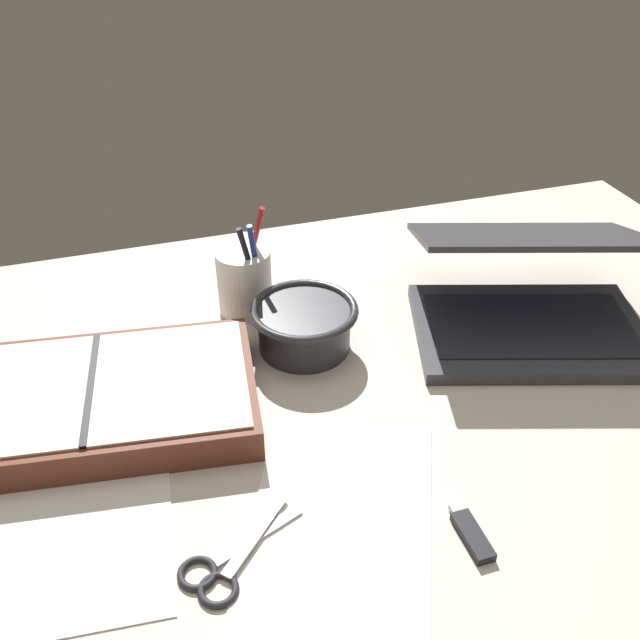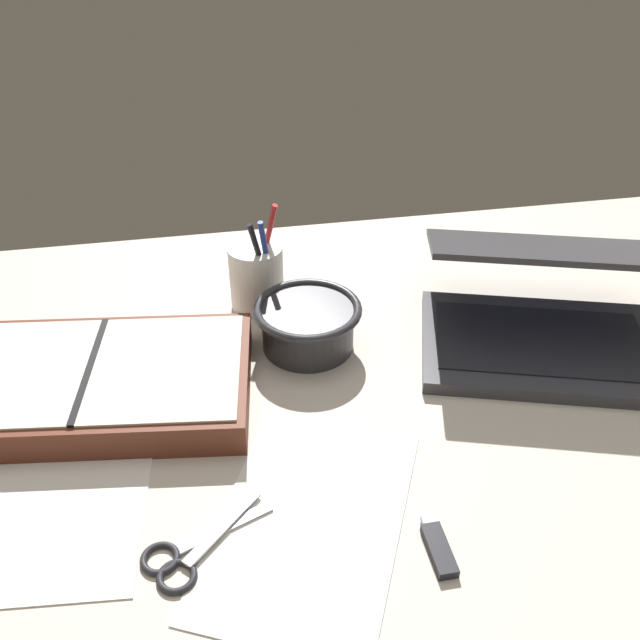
# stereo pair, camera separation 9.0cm
# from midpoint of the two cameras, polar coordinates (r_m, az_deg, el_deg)

# --- Properties ---
(desk_top) EXTENTS (1.40, 1.00, 0.02)m
(desk_top) POSITION_cam_midpoint_polar(r_m,az_deg,el_deg) (0.87, 0.03, -8.21)
(desk_top) COLOR beige
(desk_top) RESTS_ON ground
(laptop) EXTENTS (0.38, 0.36, 0.16)m
(laptop) POSITION_cam_midpoint_polar(r_m,az_deg,el_deg) (1.01, 14.02, 1.68)
(laptop) COLOR #38383D
(laptop) RESTS_ON desk_top
(bowl) EXTENTS (0.14, 0.14, 0.07)m
(bowl) POSITION_cam_midpoint_polar(r_m,az_deg,el_deg) (0.95, -3.98, -0.48)
(bowl) COLOR #2D2D33
(bowl) RESTS_ON desk_top
(pen_cup) EXTENTS (0.08, 0.08, 0.16)m
(pen_cup) POSITION_cam_midpoint_polar(r_m,az_deg,el_deg) (1.02, -8.54, 3.08)
(pen_cup) COLOR white
(pen_cup) RESTS_ON desk_top
(planner) EXTENTS (0.41, 0.27, 0.05)m
(planner) POSITION_cam_midpoint_polar(r_m,az_deg,el_deg) (0.90, -20.40, -6.18)
(planner) COLOR brown
(planner) RESTS_ON desk_top
(scissors) EXTENTS (0.13, 0.11, 0.01)m
(scissors) POSITION_cam_midpoint_polar(r_m,az_deg,el_deg) (0.73, -11.63, -19.09)
(scissors) COLOR #B7B7BC
(scissors) RESTS_ON desk_top
(paper_sheet_front) EXTENTS (0.29, 0.34, 0.00)m
(paper_sheet_front) POSITION_cam_midpoint_polar(r_m,az_deg,el_deg) (0.75, -1.84, -15.87)
(paper_sheet_front) COLOR white
(paper_sheet_front) RESTS_ON desk_top
(paper_sheet_beside_planner) EXTENTS (0.20, 0.26, 0.00)m
(paper_sheet_beside_planner) POSITION_cam_midpoint_polar(r_m,az_deg,el_deg) (0.80, -21.72, -15.26)
(paper_sheet_beside_planner) COLOR white
(paper_sheet_beside_planner) RESTS_ON desk_top
(usb_drive) EXTENTS (0.02, 0.07, 0.01)m
(usb_drive) POSITION_cam_midpoint_polar(r_m,az_deg,el_deg) (0.74, 8.54, -16.78)
(usb_drive) COLOR black
(usb_drive) RESTS_ON desk_top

